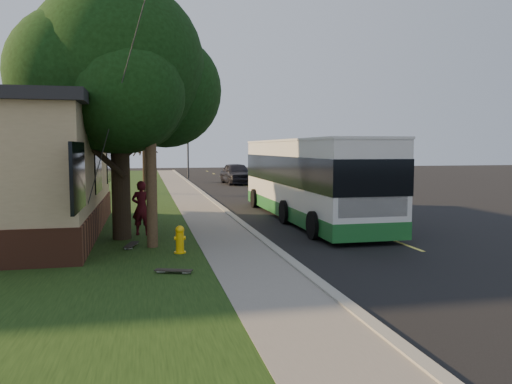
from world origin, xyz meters
TOP-DOWN VIEW (x-y plane):
  - ground at (0.00, 0.00)m, footprint 120.00×120.00m
  - road at (4.00, 10.00)m, footprint 8.00×80.00m
  - curb at (0.00, 10.00)m, footprint 0.25×80.00m
  - sidewalk at (-1.00, 10.00)m, footprint 2.00×80.00m
  - grass_verge at (-4.50, 10.00)m, footprint 5.00×80.00m
  - fire_hydrant at (-2.60, 0.00)m, footprint 0.32×0.32m
  - utility_pole at (-3.31, 0.99)m, footprint 2.86×3.21m
  - leafy_tree at (-4.17, 2.65)m, footprint 6.30×6.00m
  - bare_tree_near at (-3.50, 18.00)m, footprint 1.38×1.21m
  - bare_tree_far at (-3.00, 30.00)m, footprint 1.38×1.21m
  - traffic_signal at (0.50, 34.00)m, footprint 0.18×0.22m
  - transit_bus at (2.89, 5.73)m, footprint 2.72×11.80m
  - skateboarder at (-3.60, 3.05)m, footprint 0.73×0.57m
  - skateboard_main at (-3.88, 1.11)m, footprint 0.43×0.94m
  - skateboard_spare at (-2.89, -2.14)m, footprint 0.86×0.49m
  - distant_car at (3.65, 25.86)m, footprint 2.21×5.06m

SIDE VIEW (x-z plane):
  - ground at x=0.00m, z-range 0.00..0.00m
  - road at x=4.00m, z-range 0.00..0.01m
  - grass_verge at x=-4.50m, z-range 0.00..0.07m
  - sidewalk at x=-1.00m, z-range 0.00..0.08m
  - curb at x=0.00m, z-range 0.00..0.12m
  - skateboard_spare at x=-2.89m, z-range 0.09..0.17m
  - skateboard_main at x=-3.88m, z-range 0.09..0.18m
  - fire_hydrant at x=-2.60m, z-range 0.06..0.80m
  - distant_car at x=3.65m, z-range 0.00..1.70m
  - skateboarder at x=-3.60m, z-range 0.07..1.82m
  - transit_bus at x=2.89m, z-range 0.11..3.30m
  - bare_tree_far at x=-3.00m, z-range -0.01..4.02m
  - bare_tree_near at x=-3.50m, z-range 0.00..4.30m
  - traffic_signal at x=0.50m, z-range 0.41..5.91m
  - utility_pole at x=-3.31m, z-range 0.10..9.17m
  - leafy_tree at x=-4.17m, z-range 1.27..9.07m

